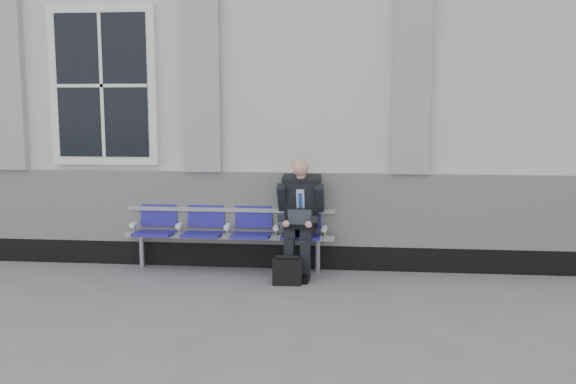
# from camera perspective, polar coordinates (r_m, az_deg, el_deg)

# --- Properties ---
(ground) EXTENTS (70.00, 70.00, 0.00)m
(ground) POSITION_cam_1_polar(r_m,az_deg,el_deg) (7.46, -22.19, -8.54)
(ground) COLOR slate
(ground) RESTS_ON ground
(station_building) EXTENTS (14.40, 4.40, 4.49)m
(station_building) POSITION_cam_1_polar(r_m,az_deg,el_deg) (10.36, -13.78, 8.70)
(station_building) COLOR beige
(station_building) RESTS_ON ground
(bench) EXTENTS (2.60, 0.47, 0.91)m
(bench) POSITION_cam_1_polar(r_m,az_deg,el_deg) (7.90, -5.31, -2.96)
(bench) COLOR #9EA0A3
(bench) RESTS_ON ground
(businessman) EXTENTS (0.55, 0.74, 1.38)m
(businessman) POSITION_cam_1_polar(r_m,az_deg,el_deg) (7.61, 1.11, -1.81)
(businessman) COLOR black
(businessman) RESTS_ON ground
(briefcase) EXTENTS (0.34, 0.16, 0.34)m
(briefcase) POSITION_cam_1_polar(r_m,az_deg,el_deg) (7.29, -0.07, -7.05)
(briefcase) COLOR black
(briefcase) RESTS_ON ground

